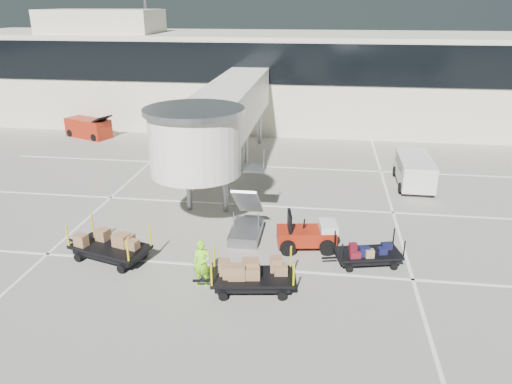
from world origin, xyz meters
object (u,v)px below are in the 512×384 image
belt_loader (89,128)px  ground_worker (202,263)px  minivan (414,168)px  baggage_tug (308,235)px  suitcase_cart (367,254)px  box_cart_far (109,247)px  box_cart_near (254,276)px

belt_loader → ground_worker: bearing=-32.1°
minivan → belt_loader: belt_loader is taller
baggage_tug → suitcase_cart: baggage_tug is taller
baggage_tug → minivan: size_ratio=0.61×
box_cart_far → minivan: bearing=55.7°
baggage_tug → box_cart_far: (-8.60, -2.34, -0.02)m
ground_worker → belt_loader: (-14.95, 21.48, -0.21)m
baggage_tug → belt_loader: (-18.99, 17.65, 0.12)m
baggage_tug → box_cart_near: 4.39m
baggage_tug → belt_loader: bearing=128.2°
suitcase_cart → box_cart_near: box_cart_near is taller
baggage_tug → minivan: 11.26m
box_cart_near → ground_worker: (-2.11, 0.12, 0.35)m
box_cart_near → minivan: size_ratio=0.86×
box_cart_far → belt_loader: bearing=134.5°
suitcase_cart → box_cart_far: box_cart_far is taller
baggage_tug → box_cart_near: bearing=-125.0°
box_cart_near → minivan: minivan is taller
ground_worker → box_cart_far: bearing=156.8°
belt_loader → box_cart_near: bearing=-28.6°
box_cart_far → ground_worker: size_ratio=2.18×
minivan → suitcase_cart: bearing=-107.7°
box_cart_far → ground_worker: (4.56, -1.49, 0.35)m
minivan → belt_loader: 26.42m
box_cart_near → belt_loader: bearing=119.9°
baggage_tug → ground_worker: ground_worker is taller
baggage_tug → box_cart_near: size_ratio=0.71×
baggage_tug → minivan: bearing=48.1°
belt_loader → suitcase_cart: bearing=-18.0°
suitcase_cart → ground_worker: bearing=-171.7°
minivan → belt_loader: (-25.11, 8.22, -0.30)m
suitcase_cart → belt_loader: bearing=125.5°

